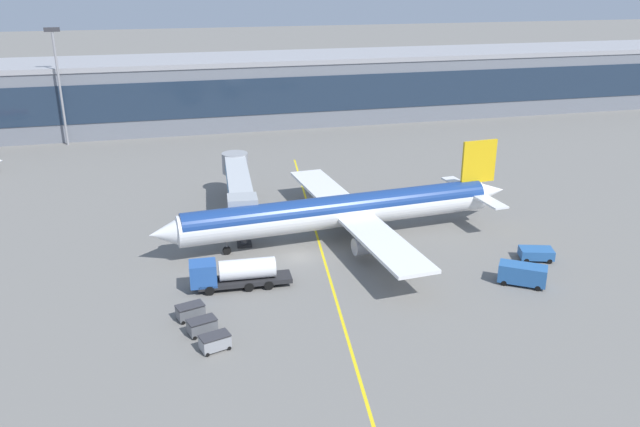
% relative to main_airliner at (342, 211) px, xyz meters
% --- Properties ---
extents(ground_plane, '(700.00, 700.00, 0.00)m').
position_rel_main_airliner_xyz_m(ground_plane, '(-6.47, -4.11, -3.80)').
color(ground_plane, slate).
extents(apron_lead_in_line, '(10.94, 79.33, 0.01)m').
position_rel_main_airliner_xyz_m(apron_lead_in_line, '(-3.33, -2.11, -3.80)').
color(apron_lead_in_line, yellow).
rests_on(apron_lead_in_line, ground_plane).
extents(terminal_building, '(221.79, 21.08, 14.62)m').
position_rel_main_airliner_xyz_m(terminal_building, '(8.38, 71.25, 3.53)').
color(terminal_building, slate).
rests_on(terminal_building, ground_plane).
extents(main_airliner, '(47.44, 37.90, 11.28)m').
position_rel_main_airliner_xyz_m(main_airliner, '(0.00, 0.00, 0.00)').
color(main_airliner, white).
rests_on(main_airliner, ground_plane).
extents(jet_bridge, '(5.49, 23.58, 6.50)m').
position_rel_main_airliner_xyz_m(jet_bridge, '(-11.46, 11.58, 1.02)').
color(jet_bridge, '#B2B7BC').
rests_on(jet_bridge, ground_plane).
extents(fuel_tanker, '(10.91, 3.07, 3.25)m').
position_rel_main_airliner_xyz_m(fuel_tanker, '(-14.98, -10.10, -2.06)').
color(fuel_tanker, '#232326').
rests_on(fuel_tanker, ground_plane).
extents(pushback_tug, '(4.32, 3.35, 1.40)m').
position_rel_main_airliner_xyz_m(pushback_tug, '(20.37, -11.80, -2.95)').
color(pushback_tug, '#285B9E').
rests_on(pushback_tug, ground_plane).
extents(crew_van, '(5.30, 4.59, 2.30)m').
position_rel_main_airliner_xyz_m(crew_van, '(15.46, -17.20, -2.49)').
color(crew_van, '#285B9E').
rests_on(crew_van, ground_plane).
extents(baggage_cart_0, '(2.97, 2.24, 1.48)m').
position_rel_main_airliner_xyz_m(baggage_cart_0, '(-18.18, -21.72, -3.02)').
color(baggage_cart_0, gray).
rests_on(baggage_cart_0, ground_plane).
extents(baggage_cart_1, '(2.97, 2.24, 1.48)m').
position_rel_main_airliner_xyz_m(baggage_cart_1, '(-19.08, -18.65, -3.02)').
color(baggage_cart_1, '#595B60').
rests_on(baggage_cart_1, ground_plane).
extents(baggage_cart_2, '(2.97, 2.24, 1.48)m').
position_rel_main_airliner_xyz_m(baggage_cart_2, '(-19.97, -15.58, -3.02)').
color(baggage_cart_2, '#595B60').
rests_on(baggage_cart_2, ground_plane).
extents(apron_light_mast_0, '(2.80, 0.50, 22.38)m').
position_rel_main_airliner_xyz_m(apron_light_mast_0, '(-39.08, 59.29, 9.35)').
color(apron_light_mast_0, gray).
rests_on(apron_light_mast_0, ground_plane).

